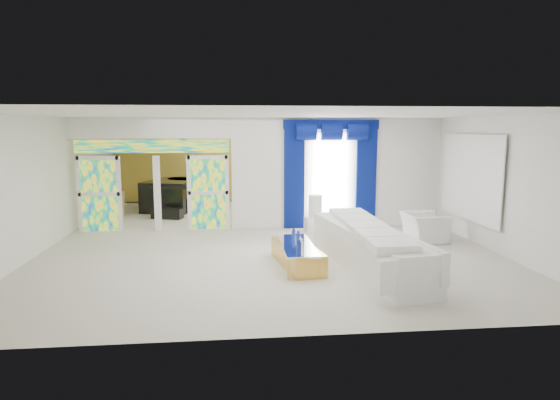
{
  "coord_description": "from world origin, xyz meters",
  "views": [
    {
      "loc": [
        -0.8,
        -11.92,
        2.73
      ],
      "look_at": [
        0.3,
        -1.2,
        1.1
      ],
      "focal_mm": 30.67,
      "sensor_mm": 36.0,
      "label": 1
    }
  ],
  "objects": [
    {
      "name": "piano_bench",
      "position": [
        -2.75,
        2.64,
        0.16
      ],
      "size": [
        1.0,
        0.62,
        0.31
      ],
      "primitive_type": "cube",
      "rotation": [
        0.0,
        0.0,
        -0.3
      ],
      "color": "black",
      "rests_on": "ground"
    },
    {
      "name": "dividing_wall",
      "position": [
        2.15,
        1.0,
        1.5
      ],
      "size": [
        5.7,
        0.18,
        3.0
      ],
      "primitive_type": "cube",
      "color": "white",
      "rests_on": "ground"
    },
    {
      "name": "decanters",
      "position": [
        0.5,
        -2.8,
        0.51
      ],
      "size": [
        0.22,
        1.2,
        0.25
      ],
      "color": "navy",
      "rests_on": "coffee_table"
    },
    {
      "name": "window_pane",
      "position": [
        1.9,
        0.9,
        1.45
      ],
      "size": [
        1.0,
        0.02,
        2.3
      ],
      "primitive_type": "cube",
      "color": "white",
      "rests_on": "dividing_wall"
    },
    {
      "name": "table_lamp",
      "position": [
        1.42,
        0.49,
        0.67
      ],
      "size": [
        0.36,
        0.36,
        0.58
      ],
      "primitive_type": "cylinder",
      "color": "silver",
      "rests_on": "console_table"
    },
    {
      "name": "stained_panel_left",
      "position": [
        -4.28,
        1.0,
        1.0
      ],
      "size": [
        0.95,
        0.04,
        2.0
      ],
      "primitive_type": "cube",
      "color": "#994C3F",
      "rests_on": "ground"
    },
    {
      "name": "white_sofa",
      "position": [
        1.84,
        -3.05,
        0.39
      ],
      "size": [
        1.46,
        4.14,
        0.77
      ],
      "primitive_type": "cube",
      "rotation": [
        0.0,
        0.0,
        0.15
      ],
      "color": "white",
      "rests_on": "ground"
    },
    {
      "name": "console_table",
      "position": [
        1.72,
        0.49,
        0.19
      ],
      "size": [
        1.18,
        0.5,
        0.38
      ],
      "primitive_type": "cube",
      "rotation": [
        0.0,
        0.0,
        0.12
      ],
      "color": "white",
      "rests_on": "ground"
    },
    {
      "name": "chandelier",
      "position": [
        -2.3,
        3.4,
        2.65
      ],
      "size": [
        0.6,
        0.6,
        0.6
      ],
      "primitive_type": "sphere",
      "color": "gold",
      "rests_on": "ceiling"
    },
    {
      "name": "blue_drape_left",
      "position": [
        0.9,
        0.87,
        1.4
      ],
      "size": [
        0.55,
        0.1,
        2.8
      ],
      "primitive_type": "cube",
      "color": "#04164B",
      "rests_on": "ground"
    },
    {
      "name": "tv_console",
      "position": [
        -4.4,
        3.2,
        0.38
      ],
      "size": [
        0.57,
        0.53,
        0.76
      ],
      "primitive_type": "cube",
      "rotation": [
        0.0,
        0.0,
        0.11
      ],
      "color": "tan",
      "rests_on": "ground"
    },
    {
      "name": "armchair",
      "position": [
        3.85,
        -0.95,
        0.34
      ],
      "size": [
        0.94,
        1.07,
        0.67
      ],
      "primitive_type": "imported",
      "rotation": [
        0.0,
        0.0,
        1.61
      ],
      "color": "white",
      "rests_on": "ground"
    },
    {
      "name": "dividing_header",
      "position": [
        -2.85,
        1.0,
        2.73
      ],
      "size": [
        4.3,
        0.18,
        0.55
      ],
      "primitive_type": "cube",
      "color": "white",
      "rests_on": "dividing_wall"
    },
    {
      "name": "gold_curtains",
      "position": [
        0.0,
        5.9,
        1.5
      ],
      "size": [
        9.7,
        0.12,
        2.9
      ],
      "primitive_type": "cube",
      "color": "#AC8529",
      "rests_on": "ground"
    },
    {
      "name": "blue_drape_right",
      "position": [
        2.9,
        0.87,
        1.4
      ],
      "size": [
        0.55,
        0.1,
        2.8
      ],
      "primitive_type": "cube",
      "color": "#04164B",
      "rests_on": "ground"
    },
    {
      "name": "stained_panel_right",
      "position": [
        -1.42,
        1.0,
        1.0
      ],
      "size": [
        0.95,
        0.04,
        2.0
      ],
      "primitive_type": "cube",
      "color": "#994C3F",
      "rests_on": "ground"
    },
    {
      "name": "grand_piano",
      "position": [
        -2.75,
        4.24,
        0.5
      ],
      "size": [
        2.03,
        2.34,
        1.0
      ],
      "primitive_type": "cube",
      "rotation": [
        0.0,
        0.0,
        -0.3
      ],
      "color": "black",
      "rests_on": "ground"
    },
    {
      "name": "wall_mirror",
      "position": [
        4.94,
        -1.0,
        1.55
      ],
      "size": [
        0.04,
        2.7,
        1.9
      ],
      "primitive_type": "cube",
      "color": "white",
      "rests_on": "ground"
    },
    {
      "name": "coffee_table",
      "position": [
        0.49,
        -2.75,
        0.21
      ],
      "size": [
        0.89,
        1.94,
        0.42
      ],
      "primitive_type": "cube",
      "rotation": [
        0.0,
        0.0,
        0.15
      ],
      "color": "gold",
      "rests_on": "ground"
    },
    {
      "name": "blue_pelmet",
      "position": [
        1.9,
        0.87,
        2.82
      ],
      "size": [
        2.6,
        0.12,
        0.25
      ],
      "primitive_type": "cube",
      "color": "#04164B",
      "rests_on": "dividing_wall"
    },
    {
      "name": "floor",
      "position": [
        0.0,
        0.0,
        0.0
      ],
      "size": [
        12.0,
        12.0,
        0.0
      ],
      "primitive_type": "plane",
      "color": "#B7AF9E",
      "rests_on": "ground"
    },
    {
      "name": "stained_transom",
      "position": [
        -2.85,
        1.0,
        2.25
      ],
      "size": [
        4.0,
        0.05,
        0.35
      ],
      "primitive_type": "cube",
      "color": "#994C3F",
      "rests_on": "dividing_header"
    }
  ]
}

